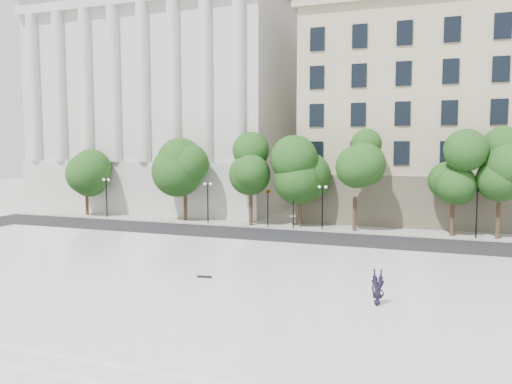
{
  "coord_description": "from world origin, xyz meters",
  "views": [
    {
      "loc": [
        14.67,
        -21.92,
        7.76
      ],
      "look_at": [
        3.41,
        10.0,
        4.62
      ],
      "focal_mm": 35.0,
      "sensor_mm": 36.0,
      "label": 1
    }
  ],
  "objects_px": {
    "traffic_light_east": "(294,190)",
    "skateboard": "(204,277)",
    "traffic_light_west": "(268,190)",
    "person_lying": "(378,300)"
  },
  "relations": [
    {
      "from": "traffic_light_east",
      "to": "skateboard",
      "type": "relative_size",
      "value": 5.22
    },
    {
      "from": "traffic_light_east",
      "to": "traffic_light_west",
      "type": "bearing_deg",
      "value": 180.0
    },
    {
      "from": "traffic_light_east",
      "to": "person_lying",
      "type": "distance_m",
      "value": 23.61
    },
    {
      "from": "traffic_light_east",
      "to": "person_lying",
      "type": "relative_size",
      "value": 2.54
    },
    {
      "from": "skateboard",
      "to": "traffic_light_west",
      "type": "bearing_deg",
      "value": 87.36
    },
    {
      "from": "traffic_light_east",
      "to": "person_lying",
      "type": "height_order",
      "value": "traffic_light_east"
    },
    {
      "from": "traffic_light_west",
      "to": "skateboard",
      "type": "bearing_deg",
      "value": -82.3
    },
    {
      "from": "skateboard",
      "to": "person_lying",
      "type": "bearing_deg",
      "value": -20.69
    },
    {
      "from": "traffic_light_east",
      "to": "skateboard",
      "type": "distance_m",
      "value": 19.78
    },
    {
      "from": "traffic_light_east",
      "to": "skateboard",
      "type": "bearing_deg",
      "value": -89.56
    }
  ]
}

